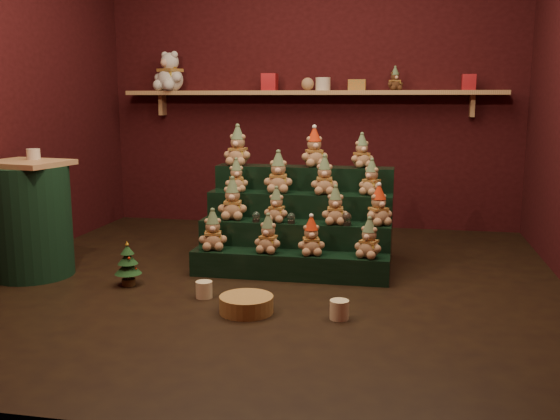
% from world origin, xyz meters
% --- Properties ---
extents(ground, '(4.00, 4.00, 0.00)m').
position_xyz_m(ground, '(0.00, 0.00, 0.00)').
color(ground, black).
rests_on(ground, ground).
extents(back_wall, '(4.00, 0.10, 2.80)m').
position_xyz_m(back_wall, '(0.00, 2.05, 1.40)').
color(back_wall, black).
rests_on(back_wall, ground).
extents(front_wall, '(4.00, 0.10, 2.80)m').
position_xyz_m(front_wall, '(0.00, -2.05, 1.40)').
color(front_wall, black).
rests_on(front_wall, ground).
extents(back_shelf, '(3.60, 0.26, 0.24)m').
position_xyz_m(back_shelf, '(0.00, 1.87, 1.29)').
color(back_shelf, tan).
rests_on(back_shelf, ground).
extents(riser_tier_front, '(1.40, 0.22, 0.18)m').
position_xyz_m(riser_tier_front, '(0.13, 0.11, 0.09)').
color(riser_tier_front, black).
rests_on(riser_tier_front, ground).
extents(riser_tier_midfront, '(1.40, 0.22, 0.36)m').
position_xyz_m(riser_tier_midfront, '(0.13, 0.33, 0.18)').
color(riser_tier_midfront, black).
rests_on(riser_tier_midfront, ground).
extents(riser_tier_midback, '(1.40, 0.22, 0.54)m').
position_xyz_m(riser_tier_midback, '(0.13, 0.55, 0.27)').
color(riser_tier_midback, black).
rests_on(riser_tier_midback, ground).
extents(riser_tier_back, '(1.40, 0.22, 0.72)m').
position_xyz_m(riser_tier_back, '(0.13, 0.77, 0.36)').
color(riser_tier_back, black).
rests_on(riser_tier_back, ground).
extents(teddy_0, '(0.24, 0.23, 0.28)m').
position_xyz_m(teddy_0, '(-0.42, 0.11, 0.32)').
color(teddy_0, tan).
rests_on(teddy_0, riser_tier_front).
extents(teddy_1, '(0.21, 0.20, 0.27)m').
position_xyz_m(teddy_1, '(-0.02, 0.10, 0.31)').
color(teddy_1, tan).
rests_on(teddy_1, riser_tier_front).
extents(teddy_2, '(0.22, 0.21, 0.26)m').
position_xyz_m(teddy_2, '(0.29, 0.10, 0.31)').
color(teddy_2, tan).
rests_on(teddy_2, riser_tier_front).
extents(teddy_3, '(0.24, 0.23, 0.27)m').
position_xyz_m(teddy_3, '(0.69, 0.10, 0.31)').
color(teddy_3, tan).
rests_on(teddy_3, riser_tier_front).
extents(teddy_4, '(0.24, 0.23, 0.30)m').
position_xyz_m(teddy_4, '(-0.34, 0.35, 0.51)').
color(teddy_4, tan).
rests_on(teddy_4, riser_tier_midfront).
extents(teddy_5, '(0.19, 0.18, 0.25)m').
position_xyz_m(teddy_5, '(0.00, 0.32, 0.48)').
color(teddy_5, tan).
rests_on(teddy_5, riser_tier_midfront).
extents(teddy_6, '(0.21, 0.19, 0.27)m').
position_xyz_m(teddy_6, '(0.43, 0.31, 0.49)').
color(teddy_6, tan).
rests_on(teddy_6, riser_tier_midfront).
extents(teddy_7, '(0.26, 0.26, 0.28)m').
position_xyz_m(teddy_7, '(0.74, 0.34, 0.50)').
color(teddy_7, tan).
rests_on(teddy_7, riser_tier_midfront).
extents(teddy_8, '(0.22, 0.21, 0.25)m').
position_xyz_m(teddy_8, '(-0.36, 0.54, 0.66)').
color(teddy_8, tan).
rests_on(teddy_8, riser_tier_midback).
extents(teddy_9, '(0.24, 0.22, 0.31)m').
position_xyz_m(teddy_9, '(-0.03, 0.56, 0.69)').
color(teddy_9, tan).
rests_on(teddy_9, riser_tier_midback).
extents(teddy_10, '(0.22, 0.20, 0.28)m').
position_xyz_m(teddy_10, '(0.32, 0.54, 0.68)').
color(teddy_10, tan).
rests_on(teddy_10, riser_tier_midback).
extents(teddy_11, '(0.24, 0.23, 0.26)m').
position_xyz_m(teddy_11, '(0.67, 0.57, 0.67)').
color(teddy_11, tan).
rests_on(teddy_11, riser_tier_midback).
extents(teddy_12, '(0.24, 0.22, 0.31)m').
position_xyz_m(teddy_12, '(-0.40, 0.75, 0.88)').
color(teddy_12, tan).
rests_on(teddy_12, riser_tier_back).
extents(teddy_13, '(0.27, 0.26, 0.30)m').
position_xyz_m(teddy_13, '(0.21, 0.78, 0.87)').
color(teddy_13, tan).
rests_on(teddy_13, riser_tier_back).
extents(teddy_14, '(0.24, 0.23, 0.26)m').
position_xyz_m(teddy_14, '(0.58, 0.79, 0.85)').
color(teddy_14, tan).
rests_on(teddy_14, riser_tier_back).
extents(snow_globe_a, '(0.06, 0.06, 0.08)m').
position_xyz_m(snow_globe_a, '(-0.14, 0.27, 0.40)').
color(snow_globe_a, black).
rests_on(snow_globe_a, riser_tier_midfront).
extents(snow_globe_b, '(0.06, 0.06, 0.08)m').
position_xyz_m(snow_globe_b, '(0.12, 0.27, 0.40)').
color(snow_globe_b, black).
rests_on(snow_globe_b, riser_tier_midfront).
extents(snow_globe_c, '(0.07, 0.07, 0.10)m').
position_xyz_m(snow_globe_c, '(0.52, 0.27, 0.41)').
color(snow_globe_c, black).
rests_on(snow_globe_c, riser_tier_midfront).
extents(side_table, '(0.61, 0.57, 0.82)m').
position_xyz_m(side_table, '(-1.68, -0.18, 0.41)').
color(side_table, tan).
rests_on(side_table, ground).
extents(table_ornament, '(0.09, 0.09, 0.08)m').
position_xyz_m(table_ornament, '(-1.68, -0.08, 0.86)').
color(table_ornament, beige).
rests_on(table_ornament, side_table).
extents(mini_christmas_tree, '(0.18, 0.18, 0.31)m').
position_xyz_m(mini_christmas_tree, '(-0.90, -0.27, 0.15)').
color(mini_christmas_tree, '#453118').
rests_on(mini_christmas_tree, ground).
extents(mug_left, '(0.11, 0.11, 0.11)m').
position_xyz_m(mug_left, '(-0.32, -0.43, 0.05)').
color(mug_left, beige).
rests_on(mug_left, ground).
extents(mug_right, '(0.11, 0.11, 0.11)m').
position_xyz_m(mug_right, '(0.56, -0.65, 0.06)').
color(mug_right, beige).
rests_on(mug_right, ground).
extents(wicker_basket, '(0.41, 0.41, 0.10)m').
position_xyz_m(wicker_basket, '(0.01, -0.65, 0.05)').
color(wicker_basket, '#AC8245').
rests_on(wicker_basket, ground).
extents(white_bear, '(0.43, 0.42, 0.47)m').
position_xyz_m(white_bear, '(-1.37, 1.84, 1.56)').
color(white_bear, silver).
rests_on(white_bear, back_shelf).
extents(brown_bear, '(0.19, 0.19, 0.21)m').
position_xyz_m(brown_bear, '(0.80, 1.84, 1.42)').
color(brown_bear, '#4B2919').
rests_on(brown_bear, back_shelf).
extents(gift_tin_red_a, '(0.14, 0.14, 0.16)m').
position_xyz_m(gift_tin_red_a, '(-0.38, 1.85, 1.40)').
color(gift_tin_red_a, '#A51920').
rests_on(gift_tin_red_a, back_shelf).
extents(gift_tin_cream, '(0.14, 0.14, 0.12)m').
position_xyz_m(gift_tin_cream, '(0.14, 1.85, 1.38)').
color(gift_tin_cream, beige).
rests_on(gift_tin_cream, back_shelf).
extents(gift_tin_red_b, '(0.12, 0.12, 0.14)m').
position_xyz_m(gift_tin_red_b, '(1.45, 1.85, 1.39)').
color(gift_tin_red_b, '#A51920').
rests_on(gift_tin_red_b, back_shelf).
extents(shelf_plush_ball, '(0.12, 0.12, 0.12)m').
position_xyz_m(shelf_plush_ball, '(-0.01, 1.85, 1.38)').
color(shelf_plush_ball, tan).
rests_on(shelf_plush_ball, back_shelf).
extents(scarf_gift_box, '(0.16, 0.10, 0.10)m').
position_xyz_m(scarf_gift_box, '(0.45, 1.85, 1.37)').
color(scarf_gift_box, orange).
rests_on(scarf_gift_box, back_shelf).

